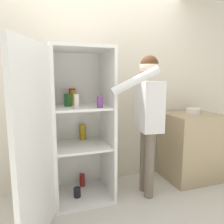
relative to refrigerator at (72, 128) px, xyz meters
name	(u,v)px	position (x,y,z in m)	size (l,w,h in m)	color
ground_plane	(119,223)	(0.36, -0.53, -0.87)	(12.00, 12.00, 0.00)	beige
wall_back	(93,88)	(0.36, 0.45, 0.40)	(7.00, 0.06, 2.55)	beige
refrigerator	(72,128)	(0.00, 0.00, 0.00)	(0.99, 1.24, 1.75)	white
person	(147,108)	(0.86, -0.11, 0.19)	(0.66, 0.55, 1.66)	#726656
counter	(190,146)	(1.66, 0.09, -0.41)	(0.71, 0.62, 0.92)	tan
bowl	(193,111)	(1.70, 0.12, 0.09)	(0.19, 0.19, 0.07)	white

